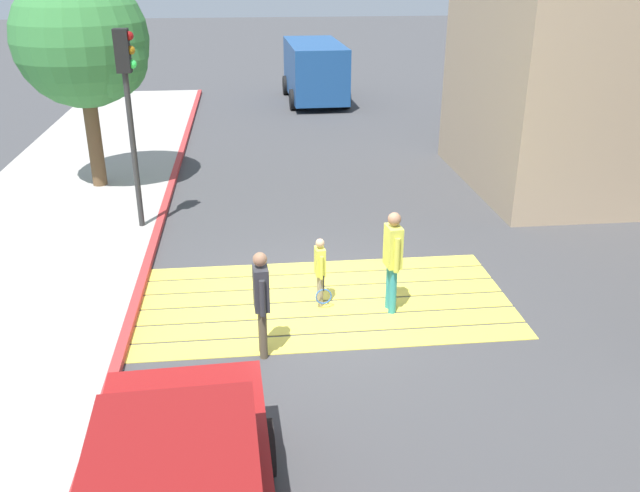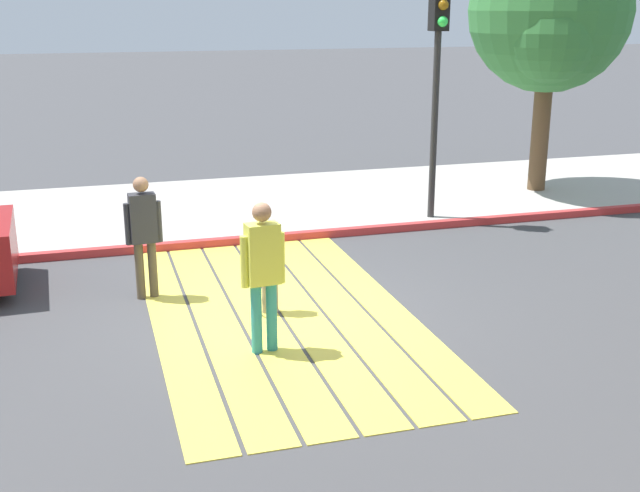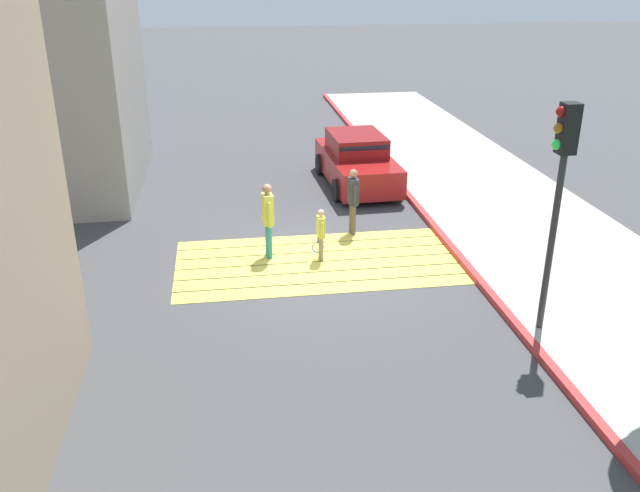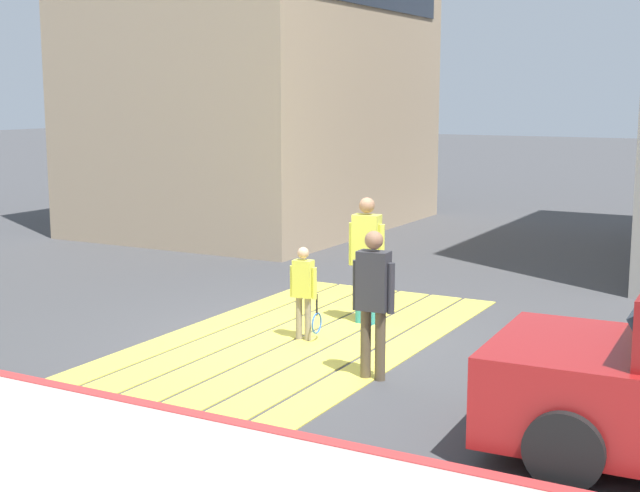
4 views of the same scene
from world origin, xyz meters
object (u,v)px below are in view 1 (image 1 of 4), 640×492
at_px(van_down_street, 315,70).
at_px(pedestrian_child_with_racket, 320,269).
at_px(street_tree, 85,44).
at_px(traffic_light_corner, 128,91).
at_px(pedestrian_adult_trailing, 393,255).
at_px(pedestrian_adult_lead, 261,297).

height_order(van_down_street, pedestrian_child_with_racket, van_down_street).
bearing_deg(street_tree, van_down_street, 58.91).
bearing_deg(pedestrian_child_with_racket, traffic_light_corner, 132.35).
bearing_deg(van_down_street, pedestrian_adult_trailing, -91.73).
distance_m(street_tree, pedestrian_adult_trailing, 9.69).
bearing_deg(pedestrian_child_with_racket, van_down_street, 84.50).
relative_size(traffic_light_corner, pedestrian_adult_lead, 2.52).
height_order(street_tree, pedestrian_adult_lead, street_tree).
bearing_deg(pedestrian_adult_lead, street_tree, 114.84).
bearing_deg(traffic_light_corner, pedestrian_child_with_racket, -47.65).
bearing_deg(traffic_light_corner, pedestrian_adult_lead, -65.04).
height_order(van_down_street, pedestrian_adult_trailing, van_down_street).
distance_m(traffic_light_corner, pedestrian_adult_lead, 6.19).
height_order(van_down_street, pedestrian_adult_lead, van_down_street).
relative_size(street_tree, pedestrian_adult_trailing, 3.00).
distance_m(pedestrian_adult_lead, pedestrian_child_with_racket, 1.81).
relative_size(street_tree, pedestrian_adult_lead, 3.16).
xyz_separation_m(van_down_street, pedestrian_adult_trailing, (-0.54, -18.02, -0.24)).
bearing_deg(van_down_street, pedestrian_adult_lead, -98.10).
height_order(traffic_light_corner, pedestrian_child_with_racket, traffic_light_corner).
bearing_deg(pedestrian_child_with_racket, pedestrian_adult_trailing, -15.65).
distance_m(van_down_street, traffic_light_corner, 14.91).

